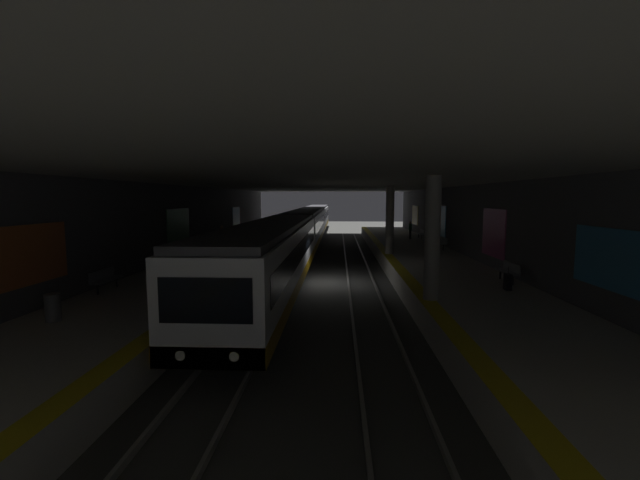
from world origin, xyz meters
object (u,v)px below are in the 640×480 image
Objects in this scene: person_waiting_near at (435,257)px; person_boarding at (254,232)px; bench_left_far at (421,233)px; bench_right_far at (195,247)px; bench_left_near at (509,270)px; bench_left_mid at (442,242)px; person_walking_mid at (222,236)px; pillar_near at (432,239)px; person_standing_far at (410,229)px; bench_right_mid at (105,278)px; metro_train at (306,227)px; suitcase_rolling at (508,282)px; trash_bin at (53,307)px; pillar_far at (390,220)px.

person_waiting_near is 1.01× the size of person_boarding.
bench_left_far and bench_right_far have the same top height.
bench_left_near is 19.42m from bench_left_far.
person_walking_mid reaches higher than bench_left_mid.
person_standing_far is (22.18, -3.10, -1.39)m from pillar_near.
pillar_near is 15.69m from bench_left_mid.
metro_train is at bearing -15.48° from bench_right_mid.
bench_left_mid is 7.26m from person_standing_far.
person_waiting_near is (-6.58, -14.08, 0.39)m from bench_right_far.
person_standing_far is 0.98× the size of person_boarding.
metro_train is 36.06× the size of person_standing_far.
pillar_near is 2.68× the size of bench_left_far.
metro_train is 60.55× the size of suitcase_rolling.
suitcase_rolling reaches higher than trash_bin.
bench_left_mid is 1.00× the size of bench_right_mid.
person_boarding is at bearing 61.21° from pillar_far.
trash_bin is at bearing 175.30° from person_boarding.
pillar_far is 10.11m from bench_left_near.
pillar_near is 4.86m from person_waiting_near.
person_standing_far is 14.11m from person_boarding.
bench_right_far is at bearing 49.29° from pillar_near.
bench_left_far is 1.01× the size of person_waiting_near.
bench_right_mid is 4.11m from trash_bin.
person_waiting_near is 17.77m from person_standing_far.
person_waiting_near is (3.69, -14.08, 0.39)m from bench_right_mid.
person_walking_mid reaches higher than person_boarding.
metro_train reaches higher than bench_left_near.
person_walking_mid is at bearing 117.26° from bench_left_far.
person_boarding is at bearing 145.64° from metro_train.
person_standing_far is (-1.52, -9.65, -0.09)m from metro_train.
pillar_far is 13.07m from bench_right_far.
metro_train is at bearing 81.04° from person_standing_far.
pillar_far reaches higher than bench_left_mid.
bench_left_far is 15.32m from person_boarding.
bench_left_mid is 7.74m from bench_left_far.
bench_left_far is at bearing -32.17° from trash_bin.
bench_right_mid is 13.61m from person_walking_mid.
bench_right_mid is 14.56m from person_waiting_near.
bench_left_far is at bearing -37.90° from bench_right_mid.
person_walking_mid is at bearing -0.42° from trash_bin.
pillar_far is 5.25m from bench_left_mid.
bench_right_far is at bearing 160.42° from person_boarding.
person_boarding is at bearing 40.51° from person_waiting_near.
person_walking_mid is at bearing 92.16° from bench_left_mid.
person_walking_mid reaches higher than trash_bin.
bench_left_near and bench_right_mid have the same top height.
bench_right_mid is at bearing 142.10° from bench_left_far.
pillar_near reaches higher than bench_left_mid.
bench_left_near is at bearing -68.16° from trash_bin.
metro_train is 23.04m from bench_left_near.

